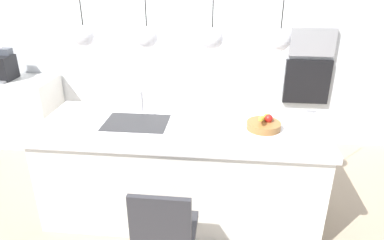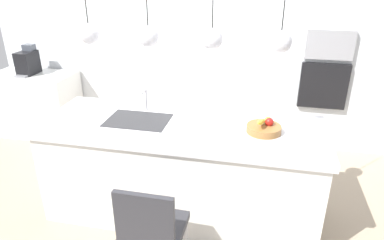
# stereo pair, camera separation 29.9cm
# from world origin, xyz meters

# --- Properties ---
(floor) EXTENTS (6.60, 6.60, 0.00)m
(floor) POSITION_xyz_m (0.00, 0.00, 0.00)
(floor) COLOR tan
(floor) RESTS_ON ground
(back_wall) EXTENTS (6.00, 0.10, 2.60)m
(back_wall) POSITION_xyz_m (0.00, 1.65, 1.30)
(back_wall) COLOR white
(back_wall) RESTS_ON ground
(kitchen_island) EXTENTS (2.50, 0.91, 0.93)m
(kitchen_island) POSITION_xyz_m (0.00, 0.00, 0.47)
(kitchen_island) COLOR white
(kitchen_island) RESTS_ON ground
(sink_basin) EXTENTS (0.56, 0.40, 0.02)m
(sink_basin) POSITION_xyz_m (-0.40, 0.00, 0.93)
(sink_basin) COLOR #2D2D30
(sink_basin) RESTS_ON kitchen_island
(faucet) EXTENTS (0.02, 0.17, 0.22)m
(faucet) POSITION_xyz_m (-0.40, 0.21, 1.07)
(faucet) COLOR silver
(faucet) RESTS_ON kitchen_island
(fruit_bowl) EXTENTS (0.29, 0.29, 0.16)m
(fruit_bowl) POSITION_xyz_m (0.72, -0.01, 0.97)
(fruit_bowl) COLOR #9E6B38
(fruit_bowl) RESTS_ON kitchen_island
(side_counter) EXTENTS (1.10, 0.60, 0.87)m
(side_counter) POSITION_xyz_m (-2.40, 1.28, 0.43)
(side_counter) COLOR white
(side_counter) RESTS_ON ground
(coffee_machine) EXTENTS (0.20, 0.35, 0.38)m
(coffee_machine) POSITION_xyz_m (-2.43, 1.28, 1.03)
(coffee_machine) COLOR black
(coffee_machine) RESTS_ON side_counter
(microwave) EXTENTS (0.54, 0.08, 0.34)m
(microwave) POSITION_xyz_m (1.39, 1.58, 1.37)
(microwave) COLOR #9E9EA3
(microwave) RESTS_ON back_wall
(oven) EXTENTS (0.56, 0.08, 0.56)m
(oven) POSITION_xyz_m (1.39, 1.58, 0.87)
(oven) COLOR black
(oven) RESTS_ON back_wall
(chair_near) EXTENTS (0.43, 0.42, 0.88)m
(chair_near) POSITION_xyz_m (-0.01, -0.86, 0.50)
(chair_near) COLOR #333338
(chair_near) RESTS_ON ground
(pendant_light_left) EXTENTS (0.17, 0.17, 0.77)m
(pendant_light_left) POSITION_xyz_m (-0.78, 0.00, 1.69)
(pendant_light_left) COLOR silver
(pendant_light_center_left) EXTENTS (0.17, 0.17, 0.77)m
(pendant_light_center_left) POSITION_xyz_m (-0.26, 0.00, 1.69)
(pendant_light_center_left) COLOR silver
(pendant_light_center_right) EXTENTS (0.17, 0.17, 0.77)m
(pendant_light_center_right) POSITION_xyz_m (0.26, 0.00, 1.69)
(pendant_light_center_right) COLOR silver
(pendant_light_right) EXTENTS (0.17, 0.17, 0.77)m
(pendant_light_right) POSITION_xyz_m (0.78, 0.00, 1.69)
(pendant_light_right) COLOR silver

